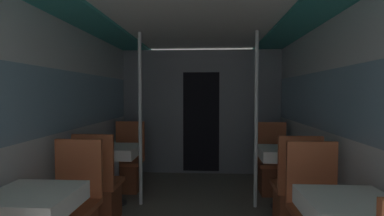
% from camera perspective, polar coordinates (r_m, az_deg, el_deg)
% --- Properties ---
extents(wall_left, '(0.05, 6.51, 2.20)m').
position_cam_1_polar(wall_left, '(3.44, -23.98, -2.32)').
color(wall_left, silver).
rests_on(wall_left, ground_plane).
extents(wall_right, '(0.05, 6.51, 2.20)m').
position_cam_1_polar(wall_right, '(3.30, 26.01, -2.56)').
color(wall_right, silver).
rests_on(wall_right, ground_plane).
extents(ceiling_panel, '(2.85, 6.51, 0.07)m').
position_cam_1_polar(ceiling_panel, '(3.15, 0.49, 17.76)').
color(ceiling_panel, white).
rests_on(ceiling_panel, wall_left).
extents(bulkhead_far, '(2.80, 0.09, 2.20)m').
position_cam_1_polar(bulkhead_far, '(5.35, 1.78, -0.80)').
color(bulkhead_far, slate).
rests_on(bulkhead_far, ground_plane).
extents(dining_table_left_0, '(0.57, 0.57, 0.75)m').
position_cam_1_polar(dining_table_left_0, '(2.43, -28.06, -16.39)').
color(dining_table_left_0, '#4C4C51').
rests_on(dining_table_left_0, ground_plane).
extents(dining_table_left_1, '(0.57, 0.57, 0.75)m').
position_cam_1_polar(dining_table_left_1, '(4.01, -14.43, -8.62)').
color(dining_table_left_1, '#4C4C51').
rests_on(dining_table_left_1, ground_plane).
extents(chair_left_near_1, '(0.44, 0.44, 1.00)m').
position_cam_1_polar(chair_left_near_1, '(3.59, -17.19, -15.62)').
color(chair_left_near_1, brown).
rests_on(chair_left_near_1, ground_plane).
extents(chair_left_far_1, '(0.44, 0.44, 1.00)m').
position_cam_1_polar(chair_left_far_1, '(4.61, -12.21, -11.46)').
color(chair_left_far_1, brown).
rests_on(chair_left_far_1, ground_plane).
extents(support_pole_left_1, '(0.05, 0.05, 2.20)m').
position_cam_1_polar(support_pole_left_1, '(3.86, -9.85, -2.12)').
color(support_pole_left_1, silver).
rests_on(support_pole_left_1, ground_plane).
extents(dining_table_right_0, '(0.57, 0.57, 0.75)m').
position_cam_1_polar(dining_table_right_0, '(2.29, 27.78, -17.61)').
color(dining_table_right_0, '#4C4C51').
rests_on(dining_table_right_0, ground_plane).
extents(dining_table_right_1, '(0.57, 0.57, 0.75)m').
position_cam_1_polar(dining_table_right_1, '(3.93, 16.87, -8.90)').
color(dining_table_right_1, '#4C4C51').
rests_on(dining_table_right_1, ground_plane).
extents(chair_right_near_1, '(0.44, 0.44, 1.00)m').
position_cam_1_polar(chair_right_near_1, '(3.50, 18.97, -16.17)').
color(chair_right_near_1, brown).
rests_on(chair_right_near_1, ground_plane).
extents(chair_right_far_1, '(0.44, 0.44, 1.00)m').
position_cam_1_polar(chair_right_far_1, '(4.53, 15.15, -11.73)').
color(chair_right_far_1, brown).
rests_on(chair_right_far_1, ground_plane).
extents(support_pole_right_1, '(0.05, 0.05, 2.20)m').
position_cam_1_polar(support_pole_right_1, '(3.80, 12.12, -2.22)').
color(support_pole_right_1, silver).
rests_on(support_pole_right_1, ground_plane).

